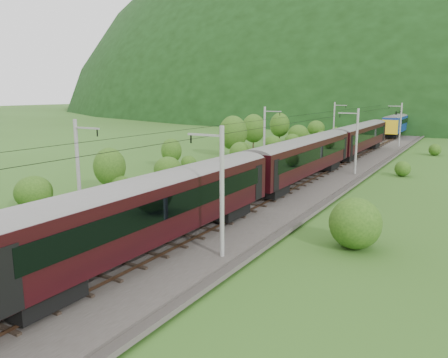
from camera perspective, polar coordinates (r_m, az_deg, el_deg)
The scene contains 15 objects.
ground at distance 30.85m, azimuth -10.30°, elevation -8.24°, with size 600.00×600.00×0.00m, color #2B4B17.
railbed at distance 38.54m, azimuth -0.55°, elevation -3.85°, with size 14.00×220.00×0.30m, color #38332D.
track_left at distance 39.74m, azimuth -3.52°, elevation -3.08°, with size 2.40×220.00×0.27m.
track_right at distance 37.34m, azimuth 2.61°, elevation -4.01°, with size 2.40×220.00×0.27m.
catenary_left at distance 59.79m, azimuth 5.36°, elevation 5.75°, with size 2.54×192.28×8.00m.
catenary_right at distance 55.71m, azimuth 16.85°, elevation 4.91°, with size 2.54×192.28×8.00m.
overhead_wires at distance 37.33m, azimuth -0.57°, elevation 6.50°, with size 4.83×198.00×0.03m.
mountain_main at distance 282.68m, azimuth 26.95°, elevation 8.00°, with size 504.00×360.00×244.00m, color black.
mountain_ridge at distance 350.82m, azimuth 7.29°, elevation 9.52°, with size 336.00×280.00×132.00m, color black.
train at distance 37.44m, azimuth 3.37°, elevation 1.51°, with size 3.31×159.86×5.77m.
hazard_post_near at distance 78.19m, azimuth 15.61°, elevation 4.13°, with size 0.16×0.16×1.50m, color red.
hazard_post_far at distance 78.60m, azimuth 16.56°, elevation 4.14°, with size 0.17×0.17×1.56m, color red.
signal at distance 65.76m, azimuth 8.74°, elevation 3.44°, with size 0.21×0.21×1.87m.
vegetation_left at distance 57.09m, azimuth -5.35°, elevation 3.39°, with size 11.78×147.50×6.55m.
vegetation_right at distance 24.03m, azimuth 10.19°, elevation -10.63°, with size 5.91×99.44×3.09m.
Camera 1 is at (19.25, -21.84, 10.21)m, focal length 35.00 mm.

